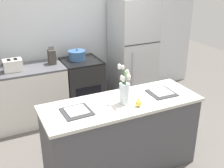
{
  "coord_description": "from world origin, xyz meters",
  "views": [
    {
      "loc": [
        -1.31,
        -2.47,
        2.31
      ],
      "look_at": [
        0.0,
        0.25,
        1.02
      ],
      "focal_mm": 45.0,
      "sensor_mm": 36.0,
      "label": 1
    }
  ],
  "objects_px": {
    "flower_vase": "(124,89)",
    "toaster": "(13,65)",
    "pear_figurine": "(138,103)",
    "plate_setting_right": "(162,93)",
    "knife_block": "(52,57)",
    "stove_range": "(82,86)",
    "refrigerator": "(133,52)",
    "cooking_pot": "(77,55)",
    "plate_setting_left": "(77,111)"
  },
  "relations": [
    {
      "from": "pear_figurine",
      "to": "cooking_pot",
      "type": "xyz_separation_m",
      "value": [
        -0.06,
        1.83,
        0.03
      ]
    },
    {
      "from": "stove_range",
      "to": "toaster",
      "type": "relative_size",
      "value": 3.2
    },
    {
      "from": "toaster",
      "to": "cooking_pot",
      "type": "distance_m",
      "value": 1.0
    },
    {
      "from": "refrigerator",
      "to": "knife_block",
      "type": "bearing_deg",
      "value": 178.56
    },
    {
      "from": "plate_setting_left",
      "to": "knife_block",
      "type": "relative_size",
      "value": 1.14
    },
    {
      "from": "toaster",
      "to": "stove_range",
      "type": "bearing_deg",
      "value": 2.19
    },
    {
      "from": "stove_range",
      "to": "knife_block",
      "type": "bearing_deg",
      "value": 175.48
    },
    {
      "from": "toaster",
      "to": "cooking_pot",
      "type": "relative_size",
      "value": 1.01
    },
    {
      "from": "stove_range",
      "to": "pear_figurine",
      "type": "distance_m",
      "value": 1.84
    },
    {
      "from": "toaster",
      "to": "refrigerator",
      "type": "bearing_deg",
      "value": 1.17
    },
    {
      "from": "flower_vase",
      "to": "toaster",
      "type": "relative_size",
      "value": 1.57
    },
    {
      "from": "stove_range",
      "to": "refrigerator",
      "type": "height_order",
      "value": "refrigerator"
    },
    {
      "from": "knife_block",
      "to": "pear_figurine",
      "type": "bearing_deg",
      "value": -75.5
    },
    {
      "from": "refrigerator",
      "to": "pear_figurine",
      "type": "height_order",
      "value": "refrigerator"
    },
    {
      "from": "knife_block",
      "to": "flower_vase",
      "type": "bearing_deg",
      "value": -77.63
    },
    {
      "from": "plate_setting_left",
      "to": "cooking_pot",
      "type": "distance_m",
      "value": 1.76
    },
    {
      "from": "refrigerator",
      "to": "pear_figurine",
      "type": "relative_size",
      "value": 16.18
    },
    {
      "from": "refrigerator",
      "to": "toaster",
      "type": "xyz_separation_m",
      "value": [
        -1.99,
        -0.04,
        0.07
      ]
    },
    {
      "from": "stove_range",
      "to": "toaster",
      "type": "height_order",
      "value": "toaster"
    },
    {
      "from": "plate_setting_right",
      "to": "knife_block",
      "type": "bearing_deg",
      "value": 118.37
    },
    {
      "from": "pear_figurine",
      "to": "plate_setting_right",
      "type": "xyz_separation_m",
      "value": [
        0.42,
        0.17,
        -0.03
      ]
    },
    {
      "from": "pear_figurine",
      "to": "plate_setting_left",
      "type": "relative_size",
      "value": 0.37
    },
    {
      "from": "plate_setting_right",
      "to": "toaster",
      "type": "height_order",
      "value": "toaster"
    },
    {
      "from": "stove_range",
      "to": "pear_figurine",
      "type": "height_order",
      "value": "pear_figurine"
    },
    {
      "from": "cooking_pot",
      "to": "refrigerator",
      "type": "bearing_deg",
      "value": -3.0
    },
    {
      "from": "knife_block",
      "to": "stove_range",
      "type": "bearing_deg",
      "value": -4.52
    },
    {
      "from": "toaster",
      "to": "pear_figurine",
      "type": "bearing_deg",
      "value": -58.71
    },
    {
      "from": "stove_range",
      "to": "pear_figurine",
      "type": "xyz_separation_m",
      "value": [
        0.01,
        -1.77,
        0.5
      ]
    },
    {
      "from": "flower_vase",
      "to": "cooking_pot",
      "type": "bearing_deg",
      "value": 88.46
    },
    {
      "from": "pear_figurine",
      "to": "toaster",
      "type": "relative_size",
      "value": 0.4
    },
    {
      "from": "flower_vase",
      "to": "refrigerator",
      "type": "bearing_deg",
      "value": 57.56
    },
    {
      "from": "cooking_pot",
      "to": "flower_vase",
      "type": "bearing_deg",
      "value": -91.54
    },
    {
      "from": "refrigerator",
      "to": "plate_setting_left",
      "type": "distance_m",
      "value": 2.25
    },
    {
      "from": "toaster",
      "to": "cooking_pot",
      "type": "xyz_separation_m",
      "value": [
        1.0,
        0.09,
        -0.01
      ]
    },
    {
      "from": "flower_vase",
      "to": "pear_figurine",
      "type": "height_order",
      "value": "flower_vase"
    },
    {
      "from": "pear_figurine",
      "to": "knife_block",
      "type": "relative_size",
      "value": 0.42
    },
    {
      "from": "flower_vase",
      "to": "toaster",
      "type": "xyz_separation_m",
      "value": [
        -0.95,
        1.6,
        -0.08
      ]
    },
    {
      "from": "toaster",
      "to": "flower_vase",
      "type": "bearing_deg",
      "value": -59.18
    },
    {
      "from": "refrigerator",
      "to": "cooking_pot",
      "type": "bearing_deg",
      "value": 177.0
    },
    {
      "from": "flower_vase",
      "to": "knife_block",
      "type": "height_order",
      "value": "flower_vase"
    },
    {
      "from": "plate_setting_right",
      "to": "refrigerator",
      "type": "bearing_deg",
      "value": 72.07
    },
    {
      "from": "flower_vase",
      "to": "plate_setting_right",
      "type": "distance_m",
      "value": 0.54
    },
    {
      "from": "pear_figurine",
      "to": "flower_vase",
      "type": "bearing_deg",
      "value": 126.48
    },
    {
      "from": "refrigerator",
      "to": "pear_figurine",
      "type": "bearing_deg",
      "value": -117.89
    },
    {
      "from": "stove_range",
      "to": "refrigerator",
      "type": "xyz_separation_m",
      "value": [
        0.95,
        0.0,
        0.46
      ]
    },
    {
      "from": "plate_setting_right",
      "to": "knife_block",
      "type": "relative_size",
      "value": 1.14
    },
    {
      "from": "plate_setting_left",
      "to": "knife_block",
      "type": "distance_m",
      "value": 1.65
    },
    {
      "from": "pear_figurine",
      "to": "plate_setting_left",
      "type": "xyz_separation_m",
      "value": [
        -0.64,
        0.17,
        -0.03
      ]
    },
    {
      "from": "plate_setting_right",
      "to": "knife_block",
      "type": "xyz_separation_m",
      "value": [
        -0.89,
        1.64,
        0.1
      ]
    },
    {
      "from": "plate_setting_left",
      "to": "toaster",
      "type": "bearing_deg",
      "value": 104.78
    }
  ]
}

